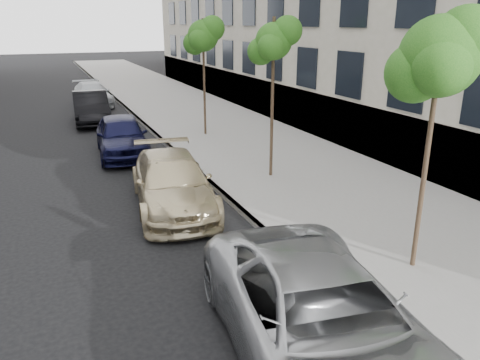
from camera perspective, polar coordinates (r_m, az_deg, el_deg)
ground at (r=7.80m, az=9.58°, el=-20.49°), size 160.00×160.00×0.00m
sidewalk at (r=30.40m, az=-8.22°, el=9.40°), size 6.40×72.00×0.14m
curb at (r=29.75m, az=-14.09°, el=8.83°), size 0.15×72.00×0.14m
tree_near at (r=9.34m, az=23.31°, el=13.67°), size 1.79×1.59×5.06m
tree_mid at (r=14.62m, az=4.21°, el=16.45°), size 1.51×1.31×4.95m
tree_far at (r=20.61m, az=-4.46°, el=17.11°), size 1.66×1.46×5.03m
minivan at (r=7.19m, az=9.89°, el=-16.52°), size 3.40×5.98×1.57m
suv at (r=12.96m, az=-8.24°, el=-0.29°), size 2.66×5.19×1.44m
sedan_blue at (r=18.49m, az=-14.22°, el=5.25°), size 2.19×4.66×1.54m
sedan_black at (r=25.16m, az=-17.71°, el=8.43°), size 1.94×4.83×1.56m
sedan_rear at (r=30.52m, az=-17.55°, el=9.95°), size 2.19×4.87×1.39m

